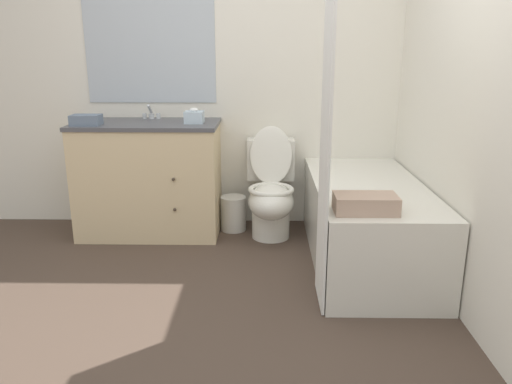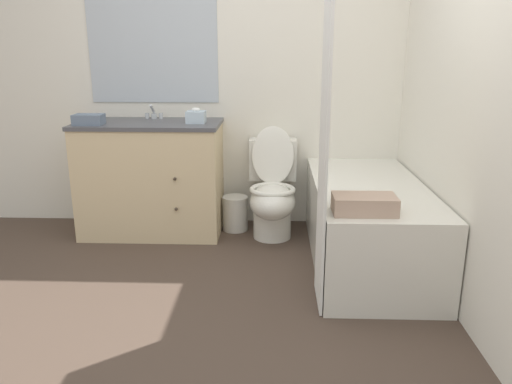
{
  "view_description": "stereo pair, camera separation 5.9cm",
  "coord_description": "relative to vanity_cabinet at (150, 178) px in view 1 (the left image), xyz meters",
  "views": [
    {
      "loc": [
        0.18,
        -2.3,
        1.41
      ],
      "look_at": [
        0.13,
        0.78,
        0.53
      ],
      "focal_mm": 35.0,
      "sensor_mm": 36.0,
      "label": 1
    },
    {
      "loc": [
        0.24,
        -2.3,
        1.41
      ],
      "look_at": [
        0.13,
        0.78,
        0.53
      ],
      "focal_mm": 35.0,
      "sensor_mm": 36.0,
      "label": 2
    }
  ],
  "objects": [
    {
      "name": "tissue_box",
      "position": [
        0.37,
        -0.04,
        0.48
      ],
      "size": [
        0.14,
        0.14,
        0.11
      ],
      "color": "silver",
      "rests_on": "vanity_cabinet"
    },
    {
      "name": "bath_towel_folded",
      "position": [
        1.45,
        -1.13,
        0.15
      ],
      "size": [
        0.34,
        0.2,
        0.1
      ],
      "color": "tan",
      "rests_on": "bathtub"
    },
    {
      "name": "wastebasket",
      "position": [
        0.65,
        0.06,
        -0.31
      ],
      "size": [
        0.2,
        0.2,
        0.28
      ],
      "color": "silver",
      "rests_on": "ground_plane"
    },
    {
      "name": "bathtub",
      "position": [
        1.59,
        -0.52,
        -0.17
      ],
      "size": [
        0.72,
        1.59,
        0.55
      ],
      "color": "silver",
      "rests_on": "ground_plane"
    },
    {
      "name": "toilet",
      "position": [
        0.94,
        -0.06,
        -0.1
      ],
      "size": [
        0.37,
        0.65,
        0.84
      ],
      "color": "silver",
      "rests_on": "ground_plane"
    },
    {
      "name": "vanity_cabinet",
      "position": [
        0.0,
        0.0,
        0.0
      ],
      "size": [
        1.09,
        0.59,
        0.88
      ],
      "color": "beige",
      "rests_on": "ground_plane"
    },
    {
      "name": "hand_towel_folded",
      "position": [
        -0.4,
        -0.15,
        0.47
      ],
      "size": [
        0.21,
        0.14,
        0.08
      ],
      "color": "slate",
      "rests_on": "vanity_cabinet"
    },
    {
      "name": "wall_right",
      "position": [
        1.99,
        -0.58,
        0.8
      ],
      "size": [
        0.05,
        2.73,
        2.5
      ],
      "color": "white",
      "rests_on": "ground_plane"
    },
    {
      "name": "sink_faucet",
      "position": [
        -0.0,
        0.18,
        0.47
      ],
      "size": [
        0.14,
        0.12,
        0.12
      ],
      "color": "silver",
      "rests_on": "vanity_cabinet"
    },
    {
      "name": "shower_curtain",
      "position": [
        1.22,
        -1.11,
        0.5
      ],
      "size": [
        0.01,
        0.37,
        1.88
      ],
      "color": "white",
      "rests_on": "ground_plane"
    },
    {
      "name": "ground_plane",
      "position": [
        0.71,
        -1.45,
        -0.45
      ],
      "size": [
        14.0,
        14.0,
        0.0
      ],
      "primitive_type": "plane",
      "color": "#47382D"
    },
    {
      "name": "wall_back",
      "position": [
        0.7,
        0.3,
        0.81
      ],
      "size": [
        8.0,
        0.06,
        2.5
      ],
      "color": "white",
      "rests_on": "ground_plane"
    }
  ]
}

